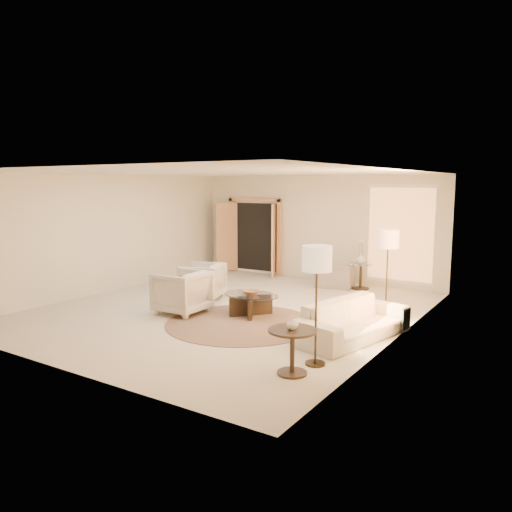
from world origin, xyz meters
The scene contains 18 objects.
room centered at (0.00, 0.00, 1.40)m, with size 7.04×8.04×2.83m.
windows_right centered at (3.45, 0.10, 1.35)m, with size 0.10×6.40×2.40m, color #FFB166, non-canonical shape.
window_back_corner centered at (2.30, 3.95, 1.35)m, with size 1.70×0.10×2.40m, color #FFB166, non-canonical shape.
curtains_right centered at (3.40, 1.00, 1.30)m, with size 0.06×5.20×2.60m, color beige, non-canonical shape.
french_doors centered at (-1.90, 3.82, 1.07)m, with size 1.95×0.66×2.16m.
area_rug centered at (0.80, -0.72, 0.01)m, with size 2.82×2.82×0.01m, color #412D22.
sofa centered at (2.90, -0.48, 0.32)m, with size 2.22×0.87×0.65m, color beige.
armchair_left centered at (-1.09, 0.48, 0.44)m, with size 0.86×0.81×0.89m, color beige.
armchair_right centered at (-0.63, -0.74, 0.47)m, with size 0.92×0.86×0.94m, color beige.
accent_chair centered at (0.88, 3.29, 0.41)m, with size 0.94×0.61×0.82m, color gray.
coffee_table centered at (0.64, -0.16, 0.27)m, with size 1.26×1.26×0.43m.
end_table centered at (2.79, -2.40, 0.43)m, with size 0.67×0.67×0.63m.
side_table centered at (1.53, 3.40, 0.39)m, with size 0.56×0.56×0.65m.
floor_lamp_near centered at (2.90, 1.19, 1.45)m, with size 0.41×0.41×1.71m.
floor_lamp_far centered at (2.90, -1.91, 1.46)m, with size 0.42×0.42×1.72m.
bowl centered at (0.64, -0.16, 0.47)m, with size 0.32×0.32×0.08m, color brown.
end_vase centered at (2.79, -2.40, 0.71)m, with size 0.16×0.16×0.17m, color silver.
side_vase centered at (1.53, 3.40, 0.76)m, with size 0.23×0.23×0.24m, color silver.
Camera 1 is at (5.90, -8.13, 2.57)m, focal length 35.00 mm.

